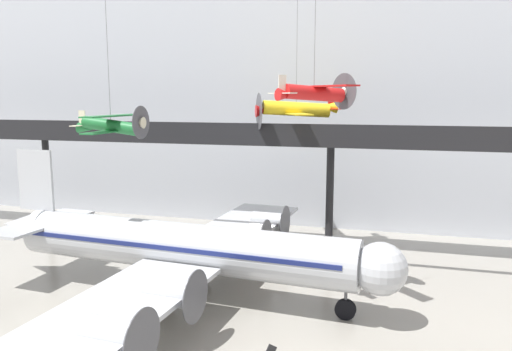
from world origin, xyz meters
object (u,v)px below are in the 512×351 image
suspended_plane_green_biplane (111,125)px  suspended_plane_red_highwing (314,92)px  airliner_silver_main (179,247)px  suspended_plane_yellow_lowwing (296,109)px

suspended_plane_green_biplane → suspended_plane_red_highwing: 14.65m
airliner_silver_main → suspended_plane_red_highwing: 13.81m
airliner_silver_main → suspended_plane_green_biplane: bearing=172.4°
airliner_silver_main → suspended_plane_green_biplane: 9.99m
suspended_plane_green_biplane → suspended_plane_red_highwing: size_ratio=1.19×
suspended_plane_green_biplane → suspended_plane_red_highwing: suspended_plane_red_highwing is taller
airliner_silver_main → suspended_plane_yellow_lowwing: (5.47, 13.20, 9.13)m
suspended_plane_yellow_lowwing → airliner_silver_main: bearing=43.0°
suspended_plane_green_biplane → suspended_plane_red_highwing: bearing=1.9°
suspended_plane_green_biplane → suspended_plane_yellow_lowwing: suspended_plane_yellow_lowwing is taller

